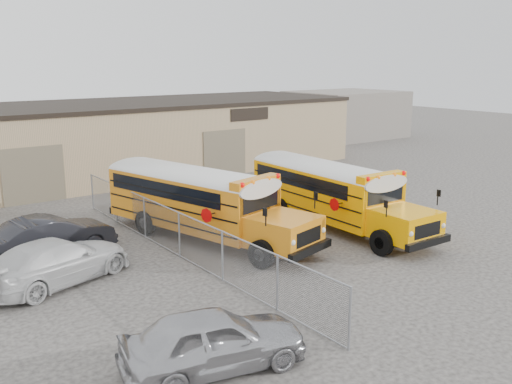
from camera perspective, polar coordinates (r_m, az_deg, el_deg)
ground at (r=23.49m, az=9.05°, el=-5.48°), size 120.00×120.00×0.00m
warehouse at (r=39.24m, az=-12.15°, el=5.46°), size 30.20×10.20×4.67m
chainlink_fence at (r=22.01m, az=-7.67°, el=-4.25°), size 0.07×18.07×1.81m
distant_building_right at (r=56.46m, az=8.94°, el=7.70°), size 10.00×8.00×4.40m
school_bus_left at (r=28.79m, az=-14.50°, el=1.36°), size 4.95×10.68×3.04m
school_bus_right at (r=30.62m, az=-0.16°, el=2.37°), size 3.13×10.12×2.95m
tarp_bundle at (r=25.41m, az=11.79°, el=-2.33°), size 1.28×1.23×1.51m
car_silver at (r=14.37m, az=-4.27°, el=-14.53°), size 4.87×2.80×1.56m
car_white at (r=20.56m, az=-19.29°, el=-6.55°), size 5.72×3.74×1.54m
car_dark at (r=23.28m, az=-19.88°, el=-4.22°), size 5.03×2.26×1.60m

